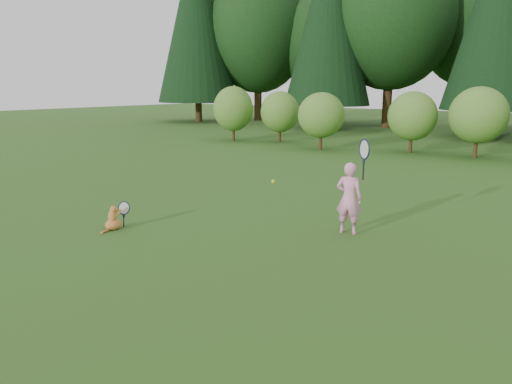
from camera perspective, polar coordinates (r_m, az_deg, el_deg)
The scene contains 5 objects.
ground at distance 9.59m, azimuth -3.82°, elevation -4.75°, with size 100.00×100.00×0.00m, color #2E4B15.
shrub_row at distance 20.89m, azimuth 20.08°, elevation 7.61°, with size 28.00×3.00×2.80m, color #477825, non-canonical shape.
child at distance 9.56m, azimuth 10.63°, elevation -0.52°, with size 0.76×0.47×2.06m.
cat at distance 10.18m, azimuth -15.98°, elevation -2.76°, with size 0.35×0.69×0.65m.
tennis_ball at distance 9.31m, azimuth 1.99°, elevation 1.21°, with size 0.07×0.07×0.07m.
Camera 1 is at (5.97, -6.97, 2.78)m, focal length 35.00 mm.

